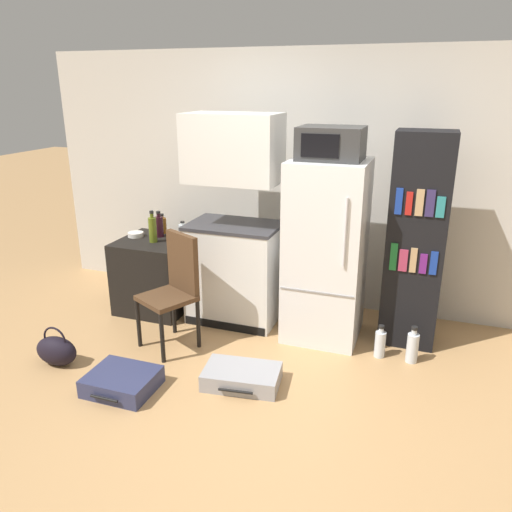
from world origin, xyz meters
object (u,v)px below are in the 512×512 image
water_bottle_front (380,343)px  bottle_wine_dark (159,226)px  microwave (331,143)px  suitcase_large_flat (242,377)px  bottle_olive_oil (153,229)px  suitcase_small_flat (122,382)px  side_table (156,274)px  chair (175,282)px  handbag (56,350)px  refrigerator (326,252)px  water_bottle_middle (412,347)px  bookshelf (416,242)px  bottle_amber_beer (162,225)px  bowl (136,234)px  kitchen_hutch (234,231)px  bottle_clear_short (183,230)px

water_bottle_front → bottle_wine_dark: bearing=171.1°
microwave → suitcase_large_flat: (-0.40, -1.01, -1.65)m
bottle_olive_oil → suitcase_small_flat: size_ratio=0.62×
side_table → chair: size_ratio=0.73×
bottle_wine_dark → handbag: size_ratio=0.72×
bottle_olive_oil → handbag: bearing=-102.0°
handbag → refrigerator: bearing=33.0°
water_bottle_middle → bottle_olive_oil: bearing=176.1°
side_table → water_bottle_front: 2.27m
microwave → bookshelf: microwave is taller
side_table → bottle_amber_beer: bearing=97.9°
suitcase_large_flat → bowl: bearing=138.3°
bookshelf → bowl: bearing=-177.7°
bottle_amber_beer → suitcase_large_flat: size_ratio=0.33×
suitcase_small_flat → bowl: bearing=116.6°
chair → kitchen_hutch: bearing=92.7°
bottle_olive_oil → chair: 0.78m
bottle_olive_oil → suitcase_small_flat: bearing=-70.8°
water_bottle_front → bottle_olive_oil: bearing=175.5°
kitchen_hutch → bookshelf: (1.60, 0.10, 0.04)m
suitcase_large_flat → suitcase_small_flat: (-0.81, -0.37, 0.00)m
side_table → kitchen_hutch: kitchen_hutch is taller
kitchen_hutch → water_bottle_middle: bearing=-9.5°
suitcase_large_flat → water_bottle_front: water_bottle_front is taller
microwave → bottle_wine_dark: microwave is taller
refrigerator → water_bottle_middle: refrigerator is taller
side_table → bookshelf: size_ratio=0.40×
bottle_clear_short → handbag: bearing=-107.2°
kitchen_hutch → bookshelf: 1.60m
bowl → bookshelf: bearing=2.3°
bottle_wine_dark → suitcase_small_flat: size_ratio=0.53×
kitchen_hutch → microwave: kitchen_hutch is taller
suitcase_large_flat → microwave: bearing=61.0°
kitchen_hutch → water_bottle_front: bearing=-11.3°
bottle_amber_beer → suitcase_large_flat: bottle_amber_beer is taller
side_table → microwave: size_ratio=1.40×
suitcase_small_flat → side_table: bearing=109.4°
bottle_wine_dark → suitcase_small_flat: (0.49, -1.48, -0.76)m
side_table → microwave: (1.70, 0.01, 1.35)m
refrigerator → bottle_olive_oil: bearing=-177.6°
kitchen_hutch → bowl: kitchen_hutch is taller
side_table → water_bottle_front: size_ratio=2.52×
bottle_olive_oil → water_bottle_front: bearing=-4.5°
bookshelf → suitcase_small_flat: (-1.94, -1.51, -0.84)m
kitchen_hutch → microwave: size_ratio=3.74×
bottle_clear_short → suitcase_small_flat: (0.26, -1.55, -0.72)m
chair → bookshelf: bearing=48.2°
kitchen_hutch → microwave: 1.21m
bottle_wine_dark → bottle_amber_beer: size_ratio=1.29×
bottle_olive_oil → water_bottle_middle: bottle_olive_oil is taller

